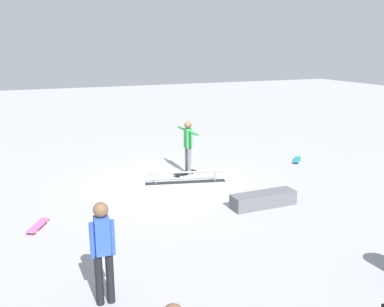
% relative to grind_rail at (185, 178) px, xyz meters
% --- Properties ---
extents(ground_plane, '(60.00, 60.00, 0.00)m').
position_rel_grind_rail_xyz_m(ground_plane, '(0.51, -0.00, -0.14)').
color(ground_plane, '#9E9EA3').
extents(grind_rail, '(2.36, 0.81, 0.33)m').
position_rel_grind_rail_xyz_m(grind_rail, '(0.00, 0.00, 0.00)').
color(grind_rail, black).
rests_on(grind_rail, ground_plane).
extents(skate_ledge, '(1.70, 0.49, 0.36)m').
position_rel_grind_rail_xyz_m(skate_ledge, '(-1.10, 2.53, 0.04)').
color(skate_ledge, '#595960').
rests_on(skate_ledge, ground_plane).
extents(skater_main, '(0.23, 1.37, 1.69)m').
position_rel_grind_rail_xyz_m(skater_main, '(-0.38, -0.74, 0.84)').
color(skater_main, slate).
rests_on(skater_main, ground_plane).
extents(skateboard_main, '(0.82, 0.46, 0.09)m').
position_rel_grind_rail_xyz_m(skateboard_main, '(-0.26, -0.68, -0.07)').
color(skateboard_main, black).
rests_on(skateboard_main, ground_plane).
extents(bystander_blue_shirt, '(0.38, 0.23, 1.69)m').
position_rel_grind_rail_xyz_m(bystander_blue_shirt, '(3.40, 5.11, 0.81)').
color(bystander_blue_shirt, black).
rests_on(bystander_blue_shirt, ground_plane).
extents(loose_skateboard_pink, '(0.55, 0.80, 0.09)m').
position_rel_grind_rail_xyz_m(loose_skateboard_pink, '(4.22, 1.75, -0.07)').
color(loose_skateboard_pink, '#E05993').
rests_on(loose_skateboard_pink, ground_plane).
extents(loose_skateboard_teal, '(0.68, 0.73, 0.09)m').
position_rel_grind_rail_xyz_m(loose_skateboard_teal, '(-4.44, -0.62, -0.07)').
color(loose_skateboard_teal, teal).
rests_on(loose_skateboard_teal, ground_plane).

